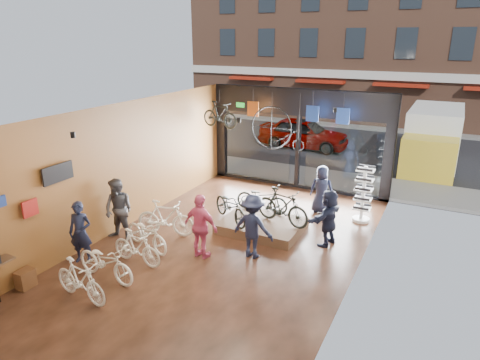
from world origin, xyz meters
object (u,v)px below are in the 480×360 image
Objects in this scene: display_platform at (262,226)px; customer_0 at (81,232)px; display_bike_left at (231,206)px; floor_bike_4 at (147,233)px; floor_bike_2 at (106,262)px; display_bike_mid at (282,207)px; street_car at (303,133)px; customer_2 at (201,227)px; customer_4 at (322,189)px; penny_farthing at (280,130)px; floor_bike_1 at (80,280)px; floor_bike_5 at (165,218)px; customer_5 at (328,218)px; floor_bike_3 at (137,247)px; sunglasses_rack at (363,194)px; display_bike_right at (262,198)px; hung_bike at (220,115)px; box_truck at (432,140)px; customer_3 at (253,226)px; customer_1 at (119,210)px.

customer_0 is at bearing -131.75° from display_platform.
floor_bike_4 is at bearing 177.97° from display_bike_left.
floor_bike_2 is 0.99× the size of display_bike_mid.
street_car is at bearing 40.97° from display_bike_left.
customer_2 is (2.64, 1.59, 0.06)m from customer_0.
floor_bike_2 is 2.50m from customer_2.
floor_bike_2 is 0.99× the size of display_bike_left.
penny_farthing is (-1.79, 0.65, 1.70)m from customer_4.
display_platform is 5.15m from customer_0.
customer_2 reaches higher than display_bike_left.
customer_4 is (3.30, 7.30, 0.32)m from floor_bike_1.
customer_0 is (-1.27, 1.29, 0.35)m from floor_bike_1.
display_bike_left is at bearing -66.95° from floor_bike_5.
customer_5 is 0.85× the size of penny_farthing.
floor_bike_4 is at bearing 171.02° from floor_bike_5.
floor_bike_3 is 0.83m from floor_bike_4.
display_bike_right is at bearing -170.20° from sunglasses_rack.
customer_2 reaches higher than customer_4.
customer_0 is (-2.56, -3.41, 0.05)m from display_bike_left.
floor_bike_3 is (0.06, 1.83, -0.02)m from floor_bike_1.
display_bike_left is 4.09m from hung_bike.
display_bike_left reaches higher than display_bike_right.
display_bike_right is (1.77, 3.95, 0.29)m from floor_bike_3.
box_truck reaches higher than customer_2.
box_truck reaches higher than floor_bike_5.
floor_bike_4 is at bearing 32.30° from customer_0.
floor_bike_4 is (-0.11, 1.72, -0.02)m from floor_bike_2.
display_bike_left is at bearing -67.48° from customer_5.
penny_farthing is (-1.06, 4.44, 1.62)m from customer_3.
display_bike_mid is at bearing -111.94° from hung_bike.
penny_farthing is (0.23, 3.25, 1.72)m from display_bike_left.
display_bike_right is at bearing -16.59° from floor_bike_2.
floor_bike_4 is 0.98× the size of customer_2.
box_truck is at bearing -105.52° from customer_2.
customer_2 is 1.01× the size of customer_3.
hung_bike reaches higher than box_truck.
customer_2 is (-4.80, -11.50, -0.39)m from box_truck.
box_truck is 4.05× the size of customer_4.
display_bike_mid is at bearing -74.07° from floor_bike_5.
customer_2 reaches higher than display_platform.
display_bike_left is 1.75m from customer_3.
floor_bike_2 is 5.26m from display_bike_right.
customer_2 is at bearing -48.41° from floor_bike_3.
floor_bike_5 is 0.98× the size of sunglasses_rack.
customer_3 is (-0.16, -1.71, 0.03)m from display_bike_mid.
floor_bike_1 is 0.91× the size of customer_2.
street_car is 14.14m from customer_0.
customer_1 reaches higher than customer_4.
penny_farthing is (2.78, 6.67, 1.67)m from customer_0.
floor_bike_3 is 3.13m from display_bike_left.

